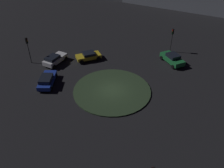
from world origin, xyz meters
TOP-DOWN VIEW (x-y plane):
  - ground_plane at (0.00, 0.00)m, footprint 116.56×116.56m
  - roundabout_island at (0.00, 0.00)m, footprint 10.30×10.30m
  - car_green at (-8.86, -8.11)m, footprint 3.63×4.62m
  - car_blue at (8.99, -0.72)m, footprint 2.21×4.44m
  - car_white at (9.54, -6.41)m, footprint 3.23×4.43m
  - car_yellow at (4.47, -8.00)m, footprint 4.28×3.39m
  - traffic_light_southwest at (-8.99, -11.95)m, footprint 0.37×0.39m
  - traffic_light_southeast at (13.34, -6.27)m, footprint 0.39×0.37m

SIDE VIEW (x-z plane):
  - ground_plane at x=0.00m, z-range 0.00..0.00m
  - roundabout_island at x=0.00m, z-range 0.00..0.16m
  - car_yellow at x=4.47m, z-range 0.06..1.37m
  - car_blue at x=8.99m, z-range 0.03..1.42m
  - car_white at x=9.54m, z-range 0.05..1.50m
  - car_green at x=-8.86m, z-range 0.01..1.57m
  - traffic_light_southwest at x=-8.99m, z-range 0.87..4.98m
  - traffic_light_southeast at x=13.34m, z-range 0.90..5.16m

